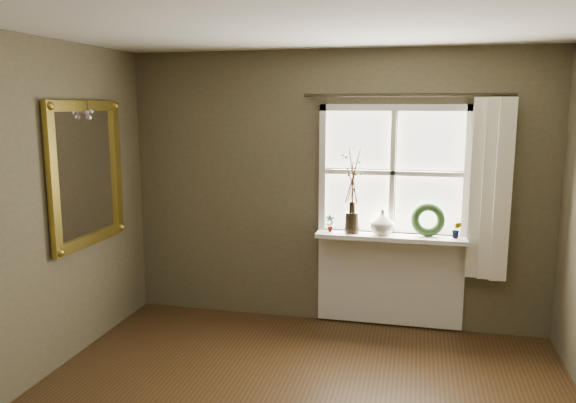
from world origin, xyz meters
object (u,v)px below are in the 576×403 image
at_px(cream_vase, 382,222).
at_px(wreath, 428,223).
at_px(gilt_mirror, 87,173).
at_px(dark_jug, 352,223).

relative_size(cream_vase, wreath, 0.76).
relative_size(wreath, gilt_mirror, 0.25).
distance_m(cream_vase, wreath, 0.41).
xyz_separation_m(dark_jug, wreath, (0.68, 0.04, 0.02)).
xyz_separation_m(cream_vase, gilt_mirror, (-2.44, -0.87, 0.49)).
height_order(dark_jug, cream_vase, cream_vase).
bearing_deg(wreath, cream_vase, 177.64).
distance_m(dark_jug, cream_vase, 0.28).
relative_size(cream_vase, gilt_mirror, 0.19).
distance_m(dark_jug, gilt_mirror, 2.38).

